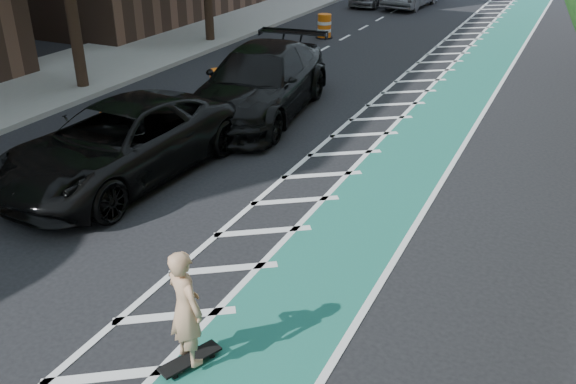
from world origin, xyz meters
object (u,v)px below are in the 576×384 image
Objects in this scene: suv_far at (260,82)px; barrel_a at (114,127)px; suv_near at (120,143)px; skateboarder at (185,307)px.

suv_far is 4.27m from barrel_a.
suv_near is at bearing -105.22° from suv_far.
barrel_a is (-6.10, 5.75, -0.46)m from skateboarder.
suv_near is at bearing -20.31° from skateboarder.
skateboarder is 0.26× the size of suv_far.
skateboarder is 6.42m from suv_near.
suv_far reaches higher than skateboarder.
suv_near is 2.00m from barrel_a.
suv_near is 5.13m from suv_far.
skateboarder is 0.28× the size of suv_near.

